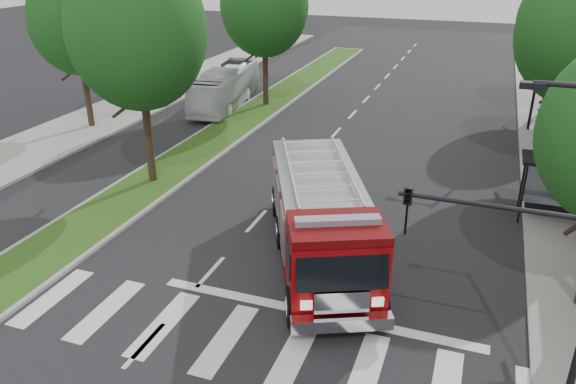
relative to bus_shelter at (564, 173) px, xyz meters
name	(u,v)px	position (x,y,z in m)	size (l,w,h in m)	color
ground	(211,272)	(-11.20, -8.15, -2.04)	(140.00, 140.00, 0.00)	black
sidewalk_left	(62,136)	(-25.70, 1.85, -1.96)	(5.00, 80.00, 0.15)	gray
median	(254,113)	(-17.20, 9.85, -1.96)	(3.00, 50.00, 0.15)	gray
bus_shelter	(564,173)	(0.00, 0.00, 0.00)	(3.20, 1.60, 2.61)	black
tree_right_far	(560,21)	(0.30, 15.85, 3.80)	(5.00, 5.00, 8.73)	black
tree_median_near	(137,31)	(-17.20, -2.15, 4.77)	(5.80, 5.80, 10.16)	black
tree_median_far	(264,6)	(-17.20, 11.85, 4.45)	(5.60, 5.60, 9.72)	black
tree_left_mid	(76,21)	(-25.20, 3.85, 4.12)	(5.20, 5.20, 9.16)	black
streetlight_right_near	(554,249)	(-1.59, -11.65, 2.63)	(4.08, 0.22, 8.00)	black
streetlight_right_far	(538,54)	(-0.85, 11.85, 2.44)	(2.11, 0.20, 8.00)	black
fire_engine	(320,218)	(-8.01, -6.02, -0.48)	(6.40, 9.69, 3.25)	#560406
city_bus	(226,87)	(-19.77, 11.03, -0.75)	(2.16, 9.25, 2.58)	silver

